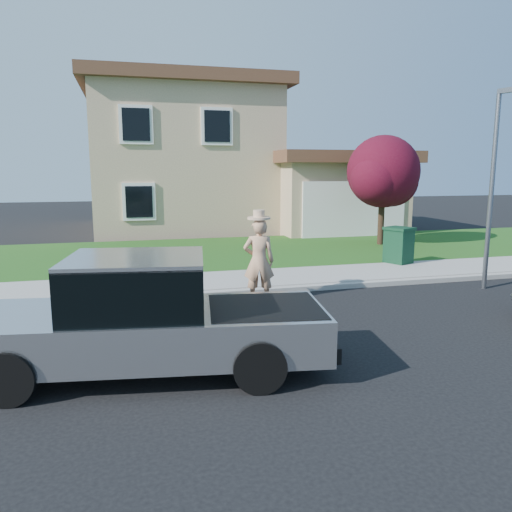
{
  "coord_description": "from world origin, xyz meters",
  "views": [
    {
      "loc": [
        -2.74,
        -8.1,
        2.88
      ],
      "look_at": [
        -0.3,
        1.24,
        1.2
      ],
      "focal_mm": 35.0,
      "sensor_mm": 36.0,
      "label": 1
    }
  ],
  "objects_px": {
    "woman": "(259,259)",
    "street_lamp": "(494,178)",
    "ornamental_tree": "(384,175)",
    "trash_bin": "(399,245)",
    "pickup_truck": "(146,319)"
  },
  "relations": [
    {
      "from": "woman",
      "to": "trash_bin",
      "type": "distance_m",
      "value": 5.72
    },
    {
      "from": "pickup_truck",
      "to": "trash_bin",
      "type": "xyz_separation_m",
      "value": [
        7.54,
        6.03,
        -0.11
      ]
    },
    {
      "from": "woman",
      "to": "street_lamp",
      "type": "distance_m",
      "value": 5.95
    },
    {
      "from": "pickup_truck",
      "to": "woman",
      "type": "height_order",
      "value": "woman"
    },
    {
      "from": "trash_bin",
      "to": "street_lamp",
      "type": "bearing_deg",
      "value": -100.78
    },
    {
      "from": "street_lamp",
      "to": "pickup_truck",
      "type": "bearing_deg",
      "value": -176.04
    },
    {
      "from": "woman",
      "to": "ornamental_tree",
      "type": "height_order",
      "value": "ornamental_tree"
    },
    {
      "from": "street_lamp",
      "to": "trash_bin",
      "type": "bearing_deg",
      "value": 86.5
    },
    {
      "from": "woman",
      "to": "ornamental_tree",
      "type": "xyz_separation_m",
      "value": [
        6.51,
        6.52,
        1.71
      ]
    },
    {
      "from": "ornamental_tree",
      "to": "trash_bin",
      "type": "height_order",
      "value": "ornamental_tree"
    },
    {
      "from": "trash_bin",
      "to": "street_lamp",
      "type": "relative_size",
      "value": 0.22
    },
    {
      "from": "ornamental_tree",
      "to": "street_lamp",
      "type": "distance_m",
      "value": 6.76
    },
    {
      "from": "woman",
      "to": "trash_bin",
      "type": "xyz_separation_m",
      "value": [
        5.01,
        2.74,
        -0.28
      ]
    },
    {
      "from": "pickup_truck",
      "to": "ornamental_tree",
      "type": "xyz_separation_m",
      "value": [
        9.05,
        9.81,
        1.88
      ]
    },
    {
      "from": "pickup_truck",
      "to": "street_lamp",
      "type": "distance_m",
      "value": 9.0
    }
  ]
}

